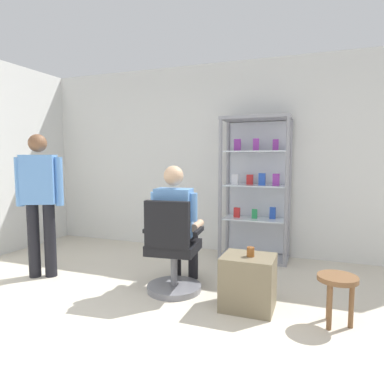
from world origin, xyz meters
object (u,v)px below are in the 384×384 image
office_chair (172,255)px  storage_crate (248,282)px  standing_customer (40,196)px  display_cabinet_main (256,188)px  tea_glass (251,252)px  wooden_stool (337,286)px  seated_shopkeeper (177,221)px

office_chair → storage_crate: size_ratio=1.96×
storage_crate → standing_customer: standing_customer is taller
display_cabinet_main → tea_glass: (0.24, -1.62, -0.43)m
storage_crate → standing_customer: 2.48m
tea_glass → wooden_stool: tea_glass is taller
display_cabinet_main → tea_glass: bearing=-81.4°
seated_shopkeeper → tea_glass: 0.88m
display_cabinet_main → storage_crate: 1.77m
display_cabinet_main → tea_glass: 1.69m
seated_shopkeeper → standing_customer: bearing=-171.2°
seated_shopkeeper → tea_glass: seated_shopkeeper is taller
standing_customer → storage_crate: bearing=-0.1°
storage_crate → tea_glass: size_ratio=5.68×
standing_customer → wooden_stool: bearing=-1.3°
storage_crate → wooden_stool: (0.74, -0.07, 0.09)m
standing_customer → wooden_stool: 3.18m
display_cabinet_main → standing_customer: (-2.16, -1.60, -0.03)m
office_chair → tea_glass: bearing=-7.1°
display_cabinet_main → seated_shopkeeper: (-0.58, -1.35, -0.25)m
office_chair → seated_shopkeeper: 0.36m
display_cabinet_main → tea_glass: display_cabinet_main is taller
office_chair → storage_crate: office_chair is taller
seated_shopkeeper → tea_glass: bearing=-17.7°
display_cabinet_main → wooden_stool: size_ratio=4.55×
office_chair → standing_customer: (-1.60, -0.08, 0.54)m
storage_crate → wooden_stool: size_ratio=1.17×
office_chair → seated_shopkeeper: seated_shopkeeper is taller
display_cabinet_main → wooden_stool: bearing=-59.9°
display_cabinet_main → office_chair: 1.71m
tea_glass → wooden_stool: bearing=-4.0°
tea_glass → wooden_stool: (0.72, -0.05, -0.20)m
storage_crate → wooden_stool: storage_crate is taller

